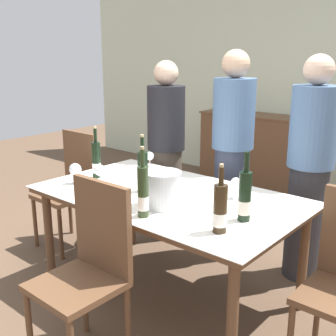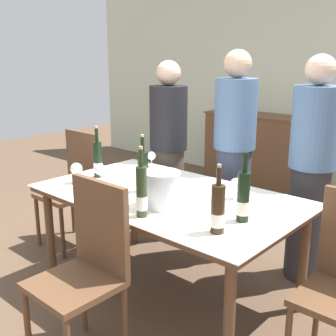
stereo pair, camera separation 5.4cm
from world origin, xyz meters
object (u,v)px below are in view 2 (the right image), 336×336
(sideboard_cabinet, at_px, (262,151))
(wine_bottle_1, at_px, (143,173))
(wine_bottle_0, at_px, (98,160))
(chair_left_end, at_px, (74,182))
(dining_table, at_px, (168,203))
(wine_glass_3, at_px, (101,170))
(wine_glass_0, at_px, (152,157))
(wine_glass_1, at_px, (236,184))
(wine_glass_2, at_px, (76,169))
(person_host, at_px, (168,152))
(chair_near_front, at_px, (87,261))
(ice_bucket, at_px, (161,188))
(person_guest_right, at_px, (311,172))
(person_guest_left, at_px, (234,157))
(wine_bottle_2, at_px, (243,198))
(wine_bottle_4, at_px, (218,210))
(wine_bottle_3, at_px, (142,193))

(sideboard_cabinet, distance_m, wine_bottle_1, 2.85)
(wine_bottle_0, distance_m, chair_left_end, 0.61)
(dining_table, bearing_deg, wine_glass_3, -162.25)
(wine_glass_0, bearing_deg, wine_glass_1, -12.53)
(wine_glass_2, bearing_deg, wine_glass_3, 29.94)
(wine_bottle_1, bearing_deg, sideboard_cabinet, 103.12)
(wine_glass_1, height_order, person_host, person_host)
(chair_near_front, height_order, chair_left_end, chair_near_front)
(ice_bucket, distance_m, wine_bottle_1, 0.32)
(sideboard_cabinet, xyz_separation_m, person_guest_right, (1.41, -1.83, 0.37))
(wine_glass_0, xyz_separation_m, person_guest_left, (0.54, 0.38, 0.02))
(wine_glass_2, distance_m, wine_glass_3, 0.18)
(wine_bottle_2, bearing_deg, wine_bottle_0, 179.12)
(wine_bottle_4, distance_m, person_guest_left, 1.27)
(ice_bucket, relative_size, person_guest_right, 0.14)
(wine_glass_2, relative_size, wine_glass_3, 1.00)
(dining_table, distance_m, wine_glass_2, 0.72)
(wine_bottle_4, bearing_deg, chair_left_end, 167.89)
(chair_left_end, bearing_deg, wine_bottle_1, -8.89)
(wine_bottle_1, relative_size, wine_glass_1, 2.80)
(wine_glass_3, bearing_deg, chair_near_front, -45.12)
(wine_glass_0, relative_size, wine_glass_2, 0.85)
(wine_bottle_4, distance_m, chair_near_front, 0.75)
(sideboard_cabinet, bearing_deg, wine_bottle_3, -72.71)
(wine_glass_3, bearing_deg, wine_bottle_2, 4.65)
(wine_bottle_1, height_order, wine_glass_1, wine_bottle_1)
(chair_left_end, xyz_separation_m, person_host, (0.51, 0.66, 0.23))
(wine_glass_1, relative_size, chair_near_front, 0.14)
(wine_bottle_3, distance_m, person_guest_left, 1.22)
(chair_left_end, height_order, person_guest_right, person_guest_right)
(wine_bottle_1, height_order, wine_bottle_4, wine_bottle_1)
(person_host, bearing_deg, wine_glass_1, -26.84)
(ice_bucket, relative_size, wine_bottle_3, 0.57)
(wine_bottle_4, height_order, wine_glass_0, wine_bottle_4)
(wine_bottle_3, relative_size, person_guest_right, 0.25)
(ice_bucket, xyz_separation_m, chair_left_end, (-1.30, 0.29, -0.29))
(wine_bottle_1, xyz_separation_m, wine_glass_1, (0.55, 0.29, -0.03))
(sideboard_cabinet, xyz_separation_m, person_guest_left, (0.79, -1.87, 0.39))
(dining_table, relative_size, chair_left_end, 1.78)
(chair_left_end, bearing_deg, chair_near_front, -33.51)
(wine_bottle_2, xyz_separation_m, wine_glass_0, (-1.18, 0.50, -0.05))
(wine_bottle_1, bearing_deg, wine_bottle_0, 177.98)
(dining_table, height_order, wine_glass_3, wine_glass_3)
(wine_bottle_4, bearing_deg, wine_glass_1, 113.34)
(dining_table, distance_m, wine_bottle_3, 0.47)
(wine_bottle_0, height_order, person_host, person_host)
(chair_left_end, bearing_deg, wine_bottle_2, -5.10)
(person_guest_left, bearing_deg, ice_bucket, -81.73)
(person_guest_right, bearing_deg, person_host, -175.20)
(wine_bottle_3, height_order, wine_glass_3, wine_bottle_3)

